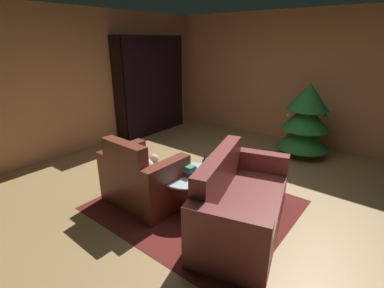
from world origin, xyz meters
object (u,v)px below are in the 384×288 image
at_px(armchair_red, 142,180).
at_px(bottle_on_table, 204,166).
at_px(coffee_table, 188,177).
at_px(book_stack_on_table, 188,171).
at_px(couch_red, 240,205).
at_px(decorated_tree, 305,119).
at_px(bookshelf_unit, 155,86).

relative_size(armchair_red, bottle_on_table, 3.86).
xyz_separation_m(coffee_table, book_stack_on_table, (0.02, -0.02, 0.10)).
bearing_deg(bottle_on_table, couch_red, -13.76).
bearing_deg(couch_red, decorated_tree, 93.88).
bearing_deg(bookshelf_unit, couch_red, -31.41).
height_order(coffee_table, bottle_on_table, bottle_on_table).
distance_m(couch_red, decorated_tree, 2.74).
height_order(couch_red, book_stack_on_table, couch_red).
relative_size(armchair_red, decorated_tree, 0.76).
relative_size(couch_red, bottle_on_table, 6.79).
relative_size(armchair_red, book_stack_on_table, 4.85).
bearing_deg(book_stack_on_table, armchair_red, -150.86).
height_order(armchair_red, couch_red, armchair_red).
bearing_deg(bottle_on_table, bookshelf_unit, 145.44).
distance_m(couch_red, coffee_table, 0.78).
height_order(bookshelf_unit, decorated_tree, bookshelf_unit).
xyz_separation_m(armchair_red, decorated_tree, (1.11, 3.01, 0.38)).
bearing_deg(couch_red, bookshelf_unit, 148.59).
bearing_deg(armchair_red, couch_red, 13.35).
bearing_deg(coffee_table, bookshelf_unit, 142.02).
relative_size(coffee_table, book_stack_on_table, 3.64).
distance_m(bottle_on_table, decorated_tree, 2.59).
xyz_separation_m(armchair_red, bottle_on_table, (0.68, 0.46, 0.23)).
xyz_separation_m(couch_red, book_stack_on_table, (-0.75, -0.01, 0.21)).
bearing_deg(decorated_tree, bookshelf_unit, -170.15).
bearing_deg(coffee_table, book_stack_on_table, -39.37).
bearing_deg(decorated_tree, bottle_on_table, -99.58).
relative_size(bookshelf_unit, decorated_tree, 1.58).
bearing_deg(decorated_tree, coffee_table, -102.44).
bearing_deg(book_stack_on_table, couch_red, 0.39).
distance_m(armchair_red, decorated_tree, 3.23).
bearing_deg(armchair_red, book_stack_on_table, 29.14).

